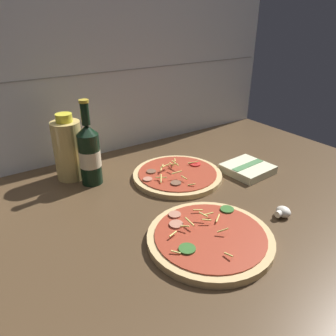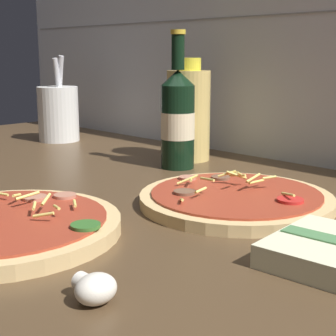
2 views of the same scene
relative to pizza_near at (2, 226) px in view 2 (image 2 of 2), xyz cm
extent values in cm
cube|color=#4C3823|center=(-6.49, 13.61, -2.24)|extent=(160.00, 90.00, 2.50)
cube|color=silver|center=(-6.49, 59.11, 26.51)|extent=(160.00, 1.00, 60.00)
cube|color=gray|center=(-6.49, 58.56, 26.51)|extent=(156.80, 0.16, 0.30)
cylinder|color=tan|center=(0.01, -0.06, -0.14)|extent=(27.45, 27.45, 1.70)
cylinder|color=#9E3823|center=(0.01, -0.06, 0.86)|extent=(24.15, 24.15, 0.30)
cylinder|color=#B7755B|center=(-4.11, 6.79, 1.21)|extent=(3.18, 3.18, 0.40)
cylinder|color=#B7755B|center=(-2.15, 10.12, 1.21)|extent=(2.94, 2.94, 0.40)
cylinder|color=#336628|center=(9.56, 4.85, 1.21)|extent=(3.28, 3.28, 0.40)
cylinder|color=#EADB6B|center=(3.07, 8.00, 1.72)|extent=(2.14, 1.51, 0.44)
cylinder|color=#EADB6B|center=(4.61, 2.72, 1.81)|extent=(2.37, 1.66, 0.92)
cylinder|color=#EADB6B|center=(1.98, 4.74, 2.65)|extent=(1.52, 2.13, 1.06)
cylinder|color=#EADB6B|center=(3.85, 4.95, 2.04)|extent=(2.21, 1.05, 0.59)
cylinder|color=#EADB6B|center=(-3.75, 4.10, 2.14)|extent=(1.58, 1.87, 0.73)
cylinder|color=#EADB6B|center=(-2.04, 4.62, 2.33)|extent=(0.42, 3.23, 0.64)
cylinder|color=#EADB6B|center=(-7.14, 3.77, 1.72)|extent=(2.32, 1.00, 0.37)
cylinder|color=#EADB6B|center=(1.74, 3.29, 2.11)|extent=(1.97, 1.56, 0.52)
cylinder|color=tan|center=(11.83, 28.46, -0.23)|extent=(26.57, 26.57, 1.53)
cylinder|color=#9E3823|center=(11.83, 28.46, 0.69)|extent=(23.38, 23.38, 0.30)
cylinder|color=brown|center=(5.43, 32.96, 1.04)|extent=(2.88, 2.88, 0.40)
cylinder|color=brown|center=(7.30, 22.92, 1.04)|extent=(2.98, 2.98, 0.40)
cylinder|color=red|center=(19.57, 29.71, 1.04)|extent=(3.43, 3.43, 0.40)
cylinder|color=#B7755B|center=(1.97, 29.30, 1.04)|extent=(2.65, 2.65, 0.40)
cylinder|color=#EADB6B|center=(14.10, 33.00, 2.52)|extent=(1.35, 1.92, 0.51)
cylinder|color=#EADB6B|center=(4.96, 26.85, 1.72)|extent=(2.45, 2.76, 0.82)
cylinder|color=#EADB6B|center=(12.81, 30.94, 2.59)|extent=(0.51, 3.25, 0.88)
cylinder|color=#EADB6B|center=(8.05, 31.16, 2.37)|extent=(2.30, 2.01, 1.18)
cylinder|color=#EADB6B|center=(11.41, 29.59, 3.21)|extent=(1.21, 2.24, 1.12)
cylinder|color=#EADB6B|center=(10.20, 22.97, 1.86)|extent=(0.56, 2.31, 0.51)
cylinder|color=#EADB6B|center=(10.14, 19.38, 1.27)|extent=(1.84, 1.62, 0.83)
cylinder|color=#EADB6B|center=(9.40, 31.67, 2.31)|extent=(2.80, 1.76, 1.14)
cylinder|color=#EADB6B|center=(4.62, 26.43, 1.72)|extent=(2.06, 2.84, 1.43)
cylinder|color=#EADB6B|center=(9.31, 25.34, 2.78)|extent=(3.05, 1.11, 0.68)
cylinder|color=#EADB6B|center=(9.54, 31.73, 2.28)|extent=(3.14, 0.72, 0.89)
cylinder|color=#EADB6B|center=(12.43, 32.31, 1.75)|extent=(0.81, 2.82, 0.41)
cylinder|color=#EADB6B|center=(19.02, 30.03, 1.62)|extent=(3.03, 2.03, 0.91)
cylinder|color=black|center=(-10.42, 40.02, 6.47)|extent=(6.06, 6.06, 14.91)
cone|color=black|center=(-10.42, 40.02, 15.28)|extent=(6.06, 6.06, 2.72)
cylinder|color=black|center=(-10.42, 40.02, 19.66)|extent=(2.30, 2.30, 6.04)
cylinder|color=gold|center=(-10.42, 40.02, 23.08)|extent=(2.65, 2.65, 0.80)
cylinder|color=beige|center=(-10.42, 40.02, 6.76)|extent=(6.12, 6.12, 4.77)
cylinder|color=#D6B766|center=(-14.14, 46.89, 7.65)|extent=(8.41, 8.41, 17.28)
cylinder|color=yellow|center=(-14.14, 46.89, 17.46)|extent=(4.63, 4.63, 2.36)
cylinder|color=white|center=(19.68, -2.64, 0.32)|extent=(1.68, 1.68, 1.68)
ellipsoid|color=silver|center=(21.17, -2.64, 0.32)|extent=(3.18, 3.74, 2.62)
cylinder|color=silver|center=(-51.23, 41.58, 5.42)|extent=(9.53, 9.53, 12.82)
cylinder|color=#BCBCC1|center=(-50.87, 41.82, 10.14)|extent=(2.06, 2.24, 12.05)
cylinder|color=#BCBCC1|center=(-50.73, 41.78, 11.32)|extent=(2.45, 3.75, 14.36)
cylinder|color=#BCBCC1|center=(-51.21, 42.18, 11.60)|extent=(4.10, 1.29, 14.87)
camera|label=1|loc=(-39.72, -42.19, 44.49)|focal=35.00mm
camera|label=2|loc=(53.27, -26.36, 19.40)|focal=55.00mm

